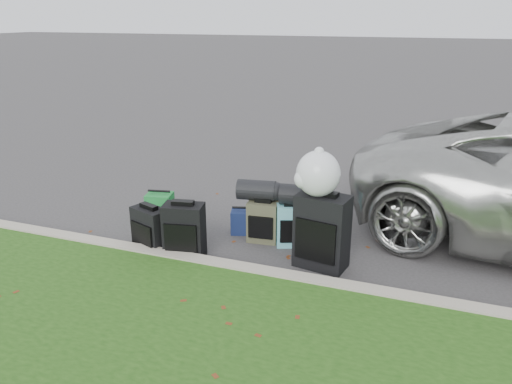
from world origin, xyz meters
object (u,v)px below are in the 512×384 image
(suitcase_large_black_left, at_px, (184,231))
(suitcase_teal, at_px, (292,226))
(suitcase_olive, at_px, (263,222))
(suitcase_large_black_right, at_px, (322,232))
(tote_green, at_px, (160,207))
(suitcase_small_black, at_px, (151,230))
(tote_navy, at_px, (242,222))

(suitcase_large_black_left, bearing_deg, suitcase_teal, 23.54)
(suitcase_large_black_left, relative_size, suitcase_olive, 1.27)
(suitcase_teal, height_order, suitcase_large_black_right, suitcase_large_black_right)
(suitcase_large_black_left, height_order, tote_green, suitcase_large_black_left)
(suitcase_olive, height_order, suitcase_teal, suitcase_teal)
(tote_green, bearing_deg, suitcase_olive, -16.83)
(suitcase_teal, bearing_deg, suitcase_small_black, -175.23)
(suitcase_small_black, relative_size, tote_green, 1.43)
(suitcase_small_black, distance_m, suitcase_teal, 1.70)
(tote_green, bearing_deg, suitcase_small_black, -77.70)
(tote_navy, bearing_deg, suitcase_olive, -39.40)
(tote_green, height_order, tote_navy, tote_green)
(suitcase_large_black_left, bearing_deg, suitcase_large_black_right, 1.11)
(suitcase_small_black, xyz_separation_m, suitcase_olive, (1.15, 0.74, -0.02))
(suitcase_large_black_left, distance_m, tote_green, 1.22)
(suitcase_teal, relative_size, tote_green, 1.34)
(suitcase_small_black, relative_size, suitcase_olive, 1.07)
(suitcase_small_black, distance_m, suitcase_olive, 1.37)
(suitcase_olive, height_order, tote_navy, suitcase_olive)
(suitcase_large_black_left, relative_size, suitcase_teal, 1.27)
(suitcase_teal, xyz_separation_m, tote_navy, (-0.70, 0.14, -0.10))
(suitcase_small_black, distance_m, suitcase_large_black_left, 0.45)
(suitcase_small_black, height_order, suitcase_teal, suitcase_small_black)
(suitcase_teal, distance_m, suitcase_large_black_right, 0.64)
(suitcase_small_black, xyz_separation_m, suitcase_large_black_right, (1.99, 0.33, 0.15))
(suitcase_teal, bearing_deg, tote_navy, 147.74)
(suitcase_large_black_right, relative_size, tote_green, 2.19)
(suitcase_large_black_right, bearing_deg, suitcase_olive, 163.89)
(suitcase_olive, relative_size, suitcase_large_black_right, 0.61)
(tote_green, xyz_separation_m, tote_navy, (1.22, 0.01, -0.04))
(suitcase_large_black_left, xyz_separation_m, suitcase_large_black_right, (1.54, 0.33, 0.10))
(suitcase_small_black, xyz_separation_m, tote_green, (-0.39, 0.87, -0.08))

